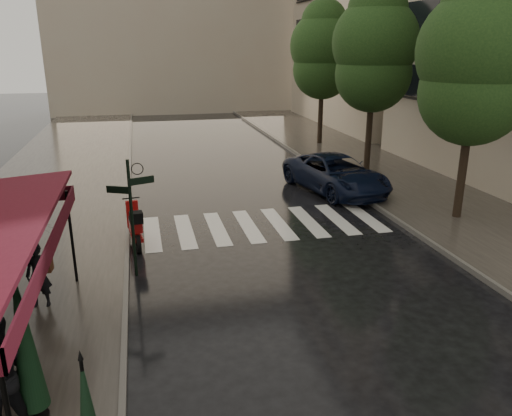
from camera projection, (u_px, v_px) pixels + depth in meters
name	position (u px, v px, depth m)	size (l,w,h in m)	color
ground	(195.00, 330.00, 10.55)	(120.00, 120.00, 0.00)	black
sidewalk_near	(54.00, 189.00, 20.67)	(6.00, 60.00, 0.12)	#38332D
sidewalk_far	(381.00, 170.00, 23.85)	(5.50, 60.00, 0.12)	#38332D
curb_near	(129.00, 184.00, 21.32)	(0.12, 60.00, 0.16)	#595651
curb_far	(325.00, 173.00, 23.25)	(0.12, 60.00, 0.16)	#595651
crosswalk	(263.00, 225.00, 16.74)	(7.85, 3.20, 0.01)	silver
signpost	(132.00, 209.00, 12.50)	(1.17, 0.29, 3.10)	black
tree_near	(477.00, 59.00, 15.60)	(3.80, 3.80, 7.99)	black
tree_mid	(375.00, 49.00, 21.98)	(3.80, 3.80, 8.34)	black
tree_far	(323.00, 51.00, 28.54)	(3.80, 3.80, 8.16)	black
pedestrian_with_umbrella	(34.00, 241.00, 10.84)	(0.97, 0.98, 2.36)	black
scooter	(135.00, 226.00, 14.86)	(0.60, 1.97, 1.29)	black
parked_car	(336.00, 174.00, 20.40)	(2.45, 5.32, 1.48)	black
parasol_front	(24.00, 339.00, 7.46)	(0.48, 0.48, 2.67)	black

